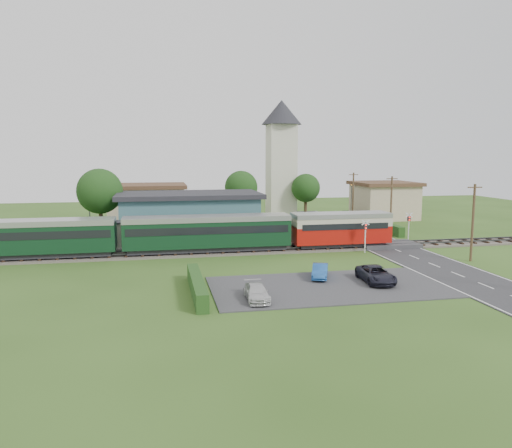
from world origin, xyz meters
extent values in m
plane|color=#2D4C19|center=(0.00, 0.00, 0.00)|extent=(120.00, 120.00, 0.00)
cube|color=#4C443D|center=(0.00, 2.00, 0.10)|extent=(76.00, 3.20, 0.20)
cube|color=#3F3F47|center=(0.00, 1.28, 0.42)|extent=(76.00, 0.08, 0.15)
cube|color=#3F3F47|center=(0.00, 2.72, 0.42)|extent=(76.00, 0.08, 0.15)
cube|color=#28282B|center=(10.00, 0.00, 0.03)|extent=(6.00, 70.00, 0.05)
cube|color=#333335|center=(-1.50, -12.00, 0.04)|extent=(17.00, 9.00, 0.08)
cube|color=#333335|center=(10.00, 2.00, 0.23)|extent=(6.20, 3.40, 0.45)
cube|color=gray|center=(-10.00, 5.20, 0.23)|extent=(30.00, 3.00, 0.45)
cube|color=beige|center=(-18.00, 5.20, 1.65)|extent=(2.00, 2.00, 2.40)
cube|color=#232328|center=(-18.00, 5.20, 2.93)|extent=(2.30, 2.30, 0.15)
cube|color=#3C6767|center=(-10.00, 11.00, 2.40)|extent=(15.00, 8.00, 4.80)
cube|color=#232328|center=(-10.00, 11.00, 5.05)|extent=(16.00, 9.00, 0.50)
cube|color=#232328|center=(-10.00, 7.06, 1.10)|extent=(1.20, 0.12, 2.20)
cube|color=black|center=(-15.00, 7.06, 2.40)|extent=(1.00, 0.12, 1.20)
cube|color=black|center=(-13.00, 7.06, 2.40)|extent=(1.00, 0.12, 1.20)
cube|color=black|center=(-7.00, 7.06, 2.40)|extent=(1.00, 0.12, 1.20)
cube|color=black|center=(-5.00, 7.06, 2.40)|extent=(1.00, 0.12, 1.20)
cube|color=#232328|center=(4.77, 2.00, 0.59)|extent=(9.00, 2.20, 0.50)
cube|color=#A31009|center=(4.77, 2.00, 1.59)|extent=(10.00, 2.80, 1.80)
cube|color=#BBB699|center=(4.77, 2.00, 2.84)|extent=(10.00, 2.82, 0.90)
cube|color=black|center=(4.77, 2.00, 2.49)|extent=(9.00, 2.88, 0.60)
cube|color=#A4A4A4|center=(4.77, 2.00, 3.49)|extent=(10.00, 2.90, 0.45)
cube|color=#232328|center=(-8.83, 2.00, 0.59)|extent=(15.20, 2.20, 0.50)
cube|color=black|center=(-8.83, 2.00, 2.09)|extent=(16.00, 2.80, 2.60)
cube|color=black|center=(-8.83, 2.00, 2.49)|extent=(15.40, 2.86, 0.70)
cube|color=#A4A4A4|center=(-8.83, 2.00, 3.49)|extent=(16.00, 2.90, 0.50)
cube|color=#232328|center=(-25.43, 2.00, 0.59)|extent=(15.20, 2.20, 0.50)
cube|color=black|center=(-25.43, 2.00, 2.09)|extent=(16.00, 2.80, 2.60)
cube|color=black|center=(-25.43, 2.00, 2.49)|extent=(15.40, 2.86, 0.70)
cube|color=#A4A4A4|center=(-25.43, 2.00, 3.49)|extent=(16.00, 2.90, 0.50)
cube|color=beige|center=(5.00, 28.00, 7.00)|extent=(4.00, 4.00, 14.00)
cone|color=#232328|center=(5.00, 28.00, 15.80)|extent=(6.00, 6.00, 3.60)
cube|color=tan|center=(-15.00, 25.00, 2.50)|extent=(10.00, 8.00, 5.00)
cube|color=#472D1E|center=(-15.00, 25.00, 5.25)|extent=(10.80, 8.80, 0.50)
cube|color=tan|center=(20.00, 24.00, 2.50)|extent=(8.00, 8.00, 5.00)
cube|color=#472D1E|center=(20.00, 24.00, 5.25)|extent=(8.80, 8.80, 0.50)
cube|color=#193814|center=(-11.00, -12.00, 0.60)|extent=(0.80, 9.00, 1.20)
cube|color=#193814|center=(14.20, 16.00, 0.60)|extent=(0.80, 18.00, 1.20)
cube|color=#193814|center=(-10.00, 15.50, 0.65)|extent=(22.00, 0.80, 1.30)
cylinder|color=#332316|center=(-20.00, 14.00, 2.06)|extent=(0.44, 0.44, 4.12)
sphere|color=#143311|center=(-20.00, 14.00, 5.40)|extent=(5.20, 5.20, 5.20)
cylinder|color=#332316|center=(-2.00, 23.00, 1.93)|extent=(0.44, 0.44, 3.85)
sphere|color=#143311|center=(-2.00, 23.00, 5.04)|extent=(4.60, 4.60, 4.60)
cylinder|color=#332316|center=(8.00, 25.00, 1.79)|extent=(0.44, 0.44, 3.58)
sphere|color=#143311|center=(8.00, 25.00, 4.68)|extent=(4.20, 4.20, 4.20)
cylinder|color=#473321|center=(14.20, -6.00, 3.50)|extent=(0.22, 0.22, 7.00)
cube|color=#473321|center=(14.20, -6.00, 6.70)|extent=(1.40, 0.10, 0.10)
cylinder|color=#473321|center=(14.20, 10.00, 3.50)|extent=(0.22, 0.22, 7.00)
cube|color=#473321|center=(14.20, 10.00, 6.70)|extent=(1.40, 0.10, 0.10)
cylinder|color=#473321|center=(14.20, 22.00, 3.50)|extent=(0.22, 0.22, 7.00)
cube|color=#473321|center=(14.20, 22.00, 6.70)|extent=(1.40, 0.10, 0.10)
cylinder|color=silver|center=(6.40, -0.40, 1.50)|extent=(0.12, 0.12, 3.00)
cube|color=#232328|center=(6.40, -0.40, 2.60)|extent=(0.35, 0.18, 0.55)
sphere|color=#FF190C|center=(6.40, -0.52, 2.75)|extent=(0.14, 0.14, 0.14)
sphere|color=#FF190C|center=(6.40, -0.52, 2.45)|extent=(0.14, 0.14, 0.14)
cube|color=silver|center=(6.40, -0.40, 3.00)|extent=(0.84, 0.05, 0.55)
cube|color=silver|center=(6.40, -0.40, 3.00)|extent=(0.84, 0.05, 0.55)
cylinder|color=silver|center=(13.60, 4.40, 1.50)|extent=(0.12, 0.12, 3.00)
cube|color=#232328|center=(13.60, 4.40, 2.60)|extent=(0.35, 0.18, 0.55)
sphere|color=#FF190C|center=(13.60, 4.28, 2.75)|extent=(0.14, 0.14, 0.14)
sphere|color=#FF190C|center=(13.60, 4.28, 2.45)|extent=(0.14, 0.14, 0.14)
cube|color=silver|center=(13.60, 4.40, 3.00)|extent=(0.84, 0.05, 0.55)
cube|color=silver|center=(13.60, 4.40, 3.00)|extent=(0.84, 0.05, 0.55)
cylinder|color=#3F3F47|center=(-22.00, 20.00, 2.50)|extent=(0.14, 0.14, 5.00)
sphere|color=orange|center=(-22.00, 20.00, 5.00)|extent=(0.30, 0.30, 0.30)
cylinder|color=#3F3F47|center=(16.00, 27.00, 2.50)|extent=(0.14, 0.14, 5.00)
sphere|color=orange|center=(16.00, 27.00, 5.00)|extent=(0.30, 0.30, 0.30)
imported|color=#25449C|center=(9.31, 10.91, 0.65)|extent=(3.78, 2.23, 1.21)
imported|color=#2156A1|center=(-1.26, -9.50, 0.62)|extent=(2.24, 3.47, 1.08)
imported|color=silver|center=(-7.27, -14.36, 0.60)|extent=(1.59, 3.64, 1.04)
imported|color=black|center=(2.43, -11.58, 0.69)|extent=(2.26, 4.47, 1.21)
imported|color=gray|center=(-4.66, 4.97, 1.21)|extent=(0.61, 0.47, 1.52)
imported|color=gray|center=(-17.03, 5.38, 1.42)|extent=(0.96, 1.11, 1.94)
camera|label=1|loc=(-13.53, -45.64, 9.63)|focal=35.00mm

